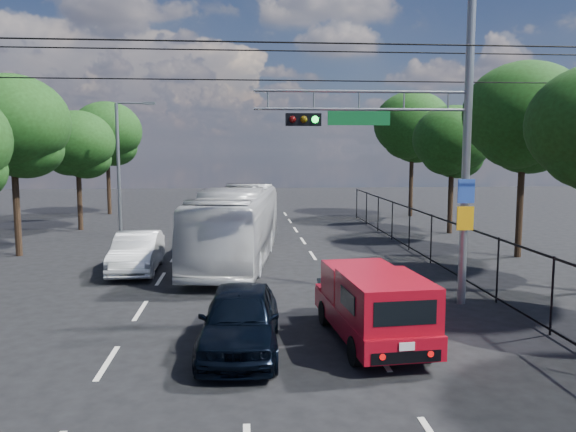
{
  "coord_description": "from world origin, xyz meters",
  "views": [
    {
      "loc": [
        -0.03,
        -8.0,
        4.6
      ],
      "look_at": [
        1.2,
        7.19,
        2.8
      ],
      "focal_mm": 35.0,
      "sensor_mm": 36.0,
      "label": 1
    }
  ],
  "objects": [
    {
      "name": "lane_markings",
      "position": [
        -0.0,
        14.0,
        0.01
      ],
      "size": [
        6.12,
        38.0,
        0.01
      ],
      "color": "beige",
      "rests_on": "ground"
    },
    {
      "name": "signal_mast",
      "position": [
        5.28,
        7.99,
        5.24
      ],
      "size": [
        6.43,
        0.39,
        9.5
      ],
      "color": "slate",
      "rests_on": "ground"
    },
    {
      "name": "streetlight_left",
      "position": [
        -6.33,
        22.0,
        3.94
      ],
      "size": [
        2.09,
        0.22,
        7.08
      ],
      "color": "slate",
      "rests_on": "ground"
    },
    {
      "name": "utility_wires",
      "position": [
        0.0,
        8.83,
        7.23
      ],
      "size": [
        22.0,
        5.04,
        0.74
      ],
      "color": "black",
      "rests_on": "ground"
    },
    {
      "name": "fence_right",
      "position": [
        7.6,
        12.17,
        1.03
      ],
      "size": [
        0.06,
        34.03,
        2.0
      ],
      "color": "black",
      "rests_on": "ground"
    },
    {
      "name": "tree_right_c",
      "position": [
        11.82,
        15.02,
        5.73
      ],
      "size": [
        5.1,
        5.1,
        8.29
      ],
      "color": "black",
      "rests_on": "ground"
    },
    {
      "name": "tree_right_d",
      "position": [
        11.42,
        22.02,
        4.85
      ],
      "size": [
        4.32,
        4.32,
        7.02
      ],
      "color": "black",
      "rests_on": "ground"
    },
    {
      "name": "tree_right_e",
      "position": [
        11.62,
        30.02,
        5.94
      ],
      "size": [
        5.28,
        5.28,
        8.58
      ],
      "color": "black",
      "rests_on": "ground"
    },
    {
      "name": "tree_left_c",
      "position": [
        -9.78,
        17.02,
        5.4
      ],
      "size": [
        4.8,
        4.8,
        7.8
      ],
      "color": "black",
      "rests_on": "ground"
    },
    {
      "name": "tree_left_d",
      "position": [
        -9.38,
        25.02,
        4.72
      ],
      "size": [
        4.2,
        4.2,
        6.83
      ],
      "color": "black",
      "rests_on": "ground"
    },
    {
      "name": "tree_left_e",
      "position": [
        -9.58,
        33.02,
        5.53
      ],
      "size": [
        4.92,
        4.92,
        7.99
      ],
      "color": "black",
      "rests_on": "ground"
    },
    {
      "name": "red_pickup",
      "position": [
        3.03,
        4.83,
        0.96
      ],
      "size": [
        2.14,
        4.95,
        1.79
      ],
      "color": "black",
      "rests_on": "ground"
    },
    {
      "name": "navy_hatchback",
      "position": [
        -0.12,
        4.54,
        0.75
      ],
      "size": [
        2.02,
        4.49,
        1.5
      ],
      "primitive_type": "imported",
      "rotation": [
        0.0,
        0.0,
        -0.06
      ],
      "color": "black",
      "rests_on": "ground"
    },
    {
      "name": "white_bus",
      "position": [
        -0.3,
        14.91,
        1.53
      ],
      "size": [
        3.97,
        11.22,
        3.06
      ],
      "primitive_type": "imported",
      "rotation": [
        0.0,
        0.0,
        -0.13
      ],
      "color": "silver",
      "rests_on": "ground"
    },
    {
      "name": "white_van",
      "position": [
        -4.05,
        13.34,
        0.74
      ],
      "size": [
        1.68,
        4.53,
        1.48
      ],
      "primitive_type": "imported",
      "rotation": [
        0.0,
        0.0,
        0.02
      ],
      "color": "silver",
      "rests_on": "ground"
    }
  ]
}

